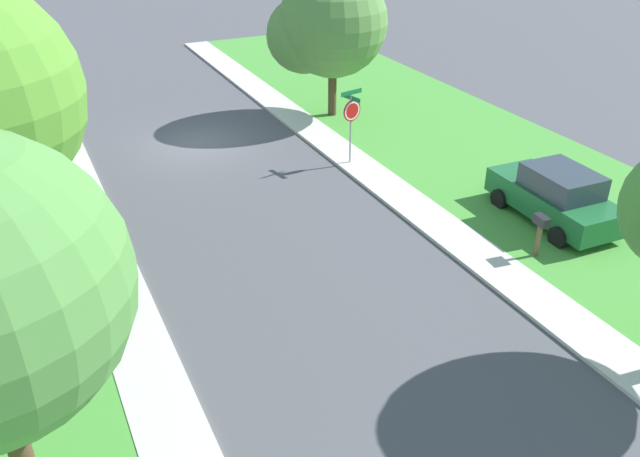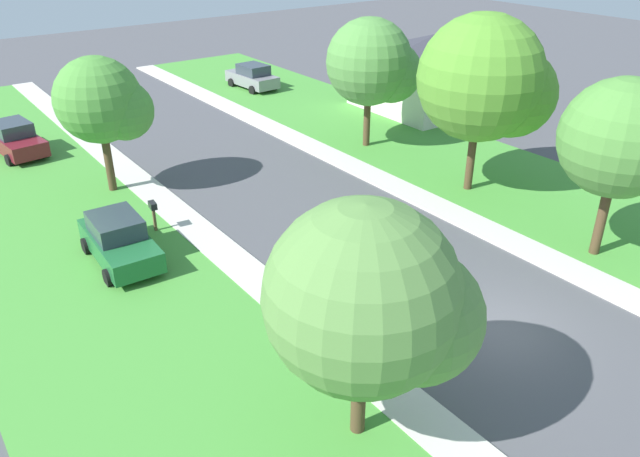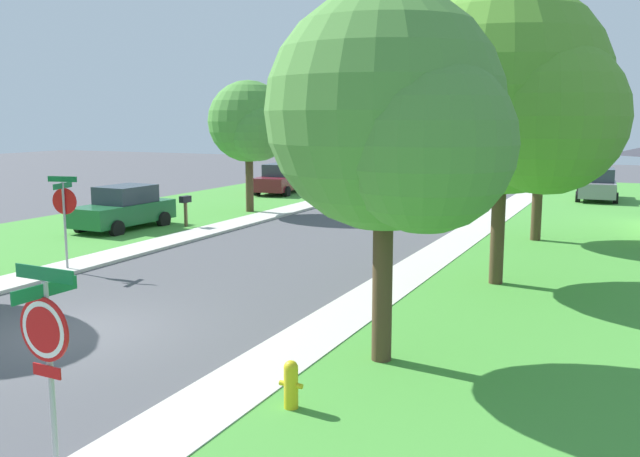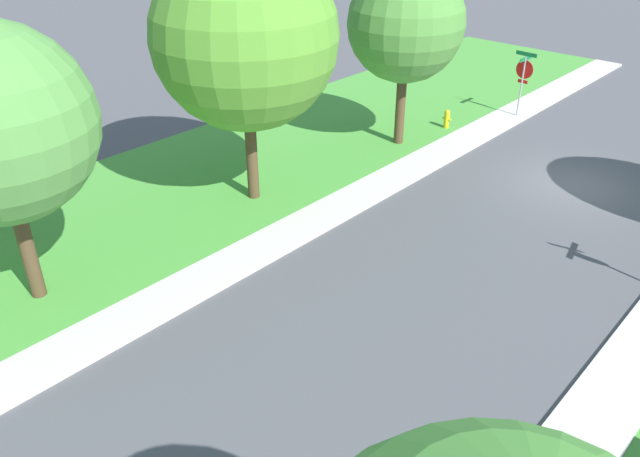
{
  "view_description": "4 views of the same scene",
  "coord_description": "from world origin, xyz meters",
  "px_view_note": "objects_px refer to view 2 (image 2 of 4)",
  "views": [
    {
      "loc": [
        6.08,
        23.61,
        9.54
      ],
      "look_at": [
        -0.31,
        10.44,
        1.4
      ],
      "focal_mm": 36.7,
      "sensor_mm": 36.0,
      "label": 1
    },
    {
      "loc": [
        -13.63,
        -9.13,
        11.48
      ],
      "look_at": [
        -2.18,
        6.49,
        1.4
      ],
      "focal_mm": 34.6,
      "sensor_mm": 36.0,
      "label": 2
    },
    {
      "loc": [
        10.53,
        -10.54,
        4.46
      ],
      "look_at": [
        2.53,
        6.65,
        1.4
      ],
      "focal_mm": 39.15,
      "sensor_mm": 36.0,
      "label": 3
    },
    {
      "loc": [
        -6.59,
        19.79,
        9.33
      ],
      "look_at": [
        2.64,
        9.59,
        1.4
      ],
      "focal_mm": 35.48,
      "sensor_mm": 36.0,
      "label": 4
    }
  ],
  "objects_px": {
    "tree_sidewalk_near": "(375,65)",
    "house_right_setback": "(434,70)",
    "stop_sign_far_corner": "(301,261)",
    "mailbox": "(153,209)",
    "tree_sidewalk_far": "(489,82)",
    "tree_across_left": "(376,302)",
    "tree_corner_large": "(105,103)",
    "car_green_behind_trees": "(119,240)",
    "car_maroon_kerbside_mid": "(15,139)",
    "tree_across_right": "(628,142)",
    "car_grey_near_corner": "(252,77)"
  },
  "relations": [
    {
      "from": "car_green_behind_trees",
      "to": "tree_corner_large",
      "type": "bearing_deg",
      "value": 70.93
    },
    {
      "from": "tree_sidewalk_near",
      "to": "mailbox",
      "type": "xyz_separation_m",
      "value": [
        -13.45,
        -2.54,
        -3.38
      ]
    },
    {
      "from": "tree_corner_large",
      "to": "mailbox",
      "type": "xyz_separation_m",
      "value": [
        -0.25,
        -4.82,
        -3.09
      ]
    },
    {
      "from": "car_green_behind_trees",
      "to": "tree_across_left",
      "type": "bearing_deg",
      "value": -80.52
    },
    {
      "from": "mailbox",
      "to": "tree_sidewalk_far",
      "type": "bearing_deg",
      "value": -19.28
    },
    {
      "from": "tree_sidewalk_far",
      "to": "tree_corner_large",
      "type": "xyz_separation_m",
      "value": [
        -13.26,
        9.55,
        -0.86
      ]
    },
    {
      "from": "car_green_behind_trees",
      "to": "house_right_setback",
      "type": "bearing_deg",
      "value": 17.68
    },
    {
      "from": "car_green_behind_trees",
      "to": "mailbox",
      "type": "bearing_deg",
      "value": 36.77
    },
    {
      "from": "tree_across_left",
      "to": "mailbox",
      "type": "xyz_separation_m",
      "value": [
        -0.04,
        13.1,
        -2.82
      ]
    },
    {
      "from": "car_maroon_kerbside_mid",
      "to": "car_green_behind_trees",
      "type": "bearing_deg",
      "value": -88.22
    },
    {
      "from": "tree_sidewalk_near",
      "to": "car_maroon_kerbside_mid",
      "type": "bearing_deg",
      "value": 147.89
    },
    {
      "from": "car_grey_near_corner",
      "to": "house_right_setback",
      "type": "distance_m",
      "value": 12.89
    },
    {
      "from": "stop_sign_far_corner",
      "to": "car_green_behind_trees",
      "type": "bearing_deg",
      "value": 118.0
    },
    {
      "from": "car_maroon_kerbside_mid",
      "to": "tree_sidewalk_near",
      "type": "height_order",
      "value": "tree_sidewalk_near"
    },
    {
      "from": "tree_sidewalk_far",
      "to": "tree_across_right",
      "type": "bearing_deg",
      "value": -96.74
    },
    {
      "from": "car_maroon_kerbside_mid",
      "to": "tree_across_right",
      "type": "xyz_separation_m",
      "value": [
        15.05,
        -23.96,
        3.53
      ]
    },
    {
      "from": "stop_sign_far_corner",
      "to": "house_right_setback",
      "type": "relative_size",
      "value": 0.3
    },
    {
      "from": "stop_sign_far_corner",
      "to": "tree_across_left",
      "type": "xyz_separation_m",
      "value": [
        -1.52,
        -5.15,
        1.95
      ]
    },
    {
      "from": "tree_across_right",
      "to": "stop_sign_far_corner",
      "type": "bearing_deg",
      "value": 162.28
    },
    {
      "from": "stop_sign_far_corner",
      "to": "car_maroon_kerbside_mid",
      "type": "relative_size",
      "value": 0.62
    },
    {
      "from": "tree_corner_large",
      "to": "tree_sidewalk_far",
      "type": "bearing_deg",
      "value": -35.76
    },
    {
      "from": "tree_across_right",
      "to": "mailbox",
      "type": "relative_size",
      "value": 5.06
    },
    {
      "from": "car_grey_near_corner",
      "to": "tree_sidewalk_near",
      "type": "relative_size",
      "value": 0.65
    },
    {
      "from": "house_right_setback",
      "to": "car_maroon_kerbside_mid",
      "type": "bearing_deg",
      "value": 165.03
    },
    {
      "from": "car_maroon_kerbside_mid",
      "to": "tree_across_left",
      "type": "bearing_deg",
      "value": -84.68
    },
    {
      "from": "tree_across_right",
      "to": "house_right_setback",
      "type": "relative_size",
      "value": 0.73
    },
    {
      "from": "car_maroon_kerbside_mid",
      "to": "tree_sidewalk_far",
      "type": "height_order",
      "value": "tree_sidewalk_far"
    },
    {
      "from": "car_grey_near_corner",
      "to": "tree_corner_large",
      "type": "height_order",
      "value": "tree_corner_large"
    },
    {
      "from": "car_maroon_kerbside_mid",
      "to": "tree_across_right",
      "type": "distance_m",
      "value": 28.51
    },
    {
      "from": "car_maroon_kerbside_mid",
      "to": "mailbox",
      "type": "relative_size",
      "value": 3.43
    },
    {
      "from": "tree_across_right",
      "to": "tree_sidewalk_near",
      "type": "relative_size",
      "value": 0.98
    },
    {
      "from": "tree_across_left",
      "to": "tree_corner_large",
      "type": "xyz_separation_m",
      "value": [
        0.21,
        17.92,
        0.27
      ]
    },
    {
      "from": "tree_across_right",
      "to": "tree_corner_large",
      "type": "relative_size",
      "value": 1.09
    },
    {
      "from": "tree_across_left",
      "to": "tree_corner_large",
      "type": "height_order",
      "value": "tree_across_left"
    },
    {
      "from": "mailbox",
      "to": "house_right_setback",
      "type": "bearing_deg",
      "value": 15.68
    },
    {
      "from": "car_maroon_kerbside_mid",
      "to": "tree_across_left",
      "type": "distance_m",
      "value": 25.83
    },
    {
      "from": "car_maroon_kerbside_mid",
      "to": "mailbox",
      "type": "height_order",
      "value": "car_maroon_kerbside_mid"
    },
    {
      "from": "tree_sidewalk_far",
      "to": "house_right_setback",
      "type": "bearing_deg",
      "value": 53.18
    },
    {
      "from": "tree_sidewalk_far",
      "to": "tree_corner_large",
      "type": "distance_m",
      "value": 16.36
    },
    {
      "from": "tree_corner_large",
      "to": "car_green_behind_trees",
      "type": "bearing_deg",
      "value": -109.07
    },
    {
      "from": "tree_sidewalk_near",
      "to": "tree_corner_large",
      "type": "xyz_separation_m",
      "value": [
        -13.2,
        2.28,
        -0.29
      ]
    },
    {
      "from": "tree_sidewalk_far",
      "to": "mailbox",
      "type": "relative_size",
      "value": 5.98
    },
    {
      "from": "stop_sign_far_corner",
      "to": "mailbox",
      "type": "bearing_deg",
      "value": 101.06
    },
    {
      "from": "stop_sign_far_corner",
      "to": "house_right_setback",
      "type": "height_order",
      "value": "house_right_setback"
    },
    {
      "from": "car_green_behind_trees",
      "to": "mailbox",
      "type": "distance_m",
      "value": 2.39
    },
    {
      "from": "tree_sidewalk_near",
      "to": "house_right_setback",
      "type": "bearing_deg",
      "value": 23.43
    },
    {
      "from": "tree_sidewalk_far",
      "to": "mailbox",
      "type": "xyz_separation_m",
      "value": [
        -13.5,
        4.72,
        -3.95
      ]
    },
    {
      "from": "tree_sidewalk_far",
      "to": "car_grey_near_corner",
      "type": "bearing_deg",
      "value": 87.66
    },
    {
      "from": "car_maroon_kerbside_mid",
      "to": "tree_corner_large",
      "type": "xyz_separation_m",
      "value": [
        2.59,
        -7.63,
        3.23
      ]
    },
    {
      "from": "stop_sign_far_corner",
      "to": "tree_across_right",
      "type": "height_order",
      "value": "tree_across_right"
    }
  ]
}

